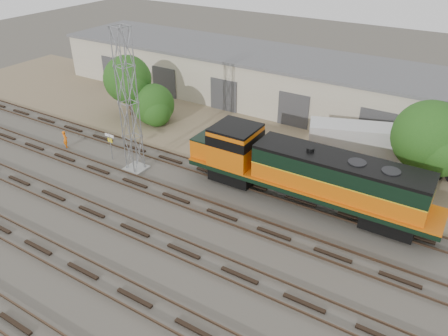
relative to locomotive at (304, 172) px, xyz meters
The scene contains 12 objects.
ground 10.29m from the locomotive, 143.06° to the right, with size 140.00×140.00×0.00m, color #47423A.
dirt_strip 12.28m from the locomotive, 131.56° to the left, with size 80.00×16.00×0.02m, color #726047.
tracks 12.27m from the locomotive, 131.56° to the right, with size 80.00×20.40×0.28m.
warehouse 18.74m from the locomotive, 115.05° to the left, with size 58.40×10.40×5.30m.
locomotive is the anchor object (origin of this frame).
signal_tower 14.02m from the locomotive, 168.37° to the right, with size 1.70×1.70×11.53m.
sign_post 16.55m from the locomotive, behind, with size 0.98×0.08×2.39m.
worker 21.73m from the locomotive, behind, with size 0.59×0.39×1.61m, color orange.
semi_trailer 8.97m from the locomotive, 64.12° to the left, with size 12.07×6.30×3.68m.
tree_west 22.06m from the locomotive, 165.40° to the left, with size 5.06×4.82×6.31m.
tree_mid 19.01m from the locomotive, 162.95° to the left, with size 4.36×4.15×4.15m.
tree_east 9.47m from the locomotive, 40.23° to the left, with size 5.50×5.24×7.07m.
Camera 1 is at (17.08, -19.46, 18.01)m, focal length 35.00 mm.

